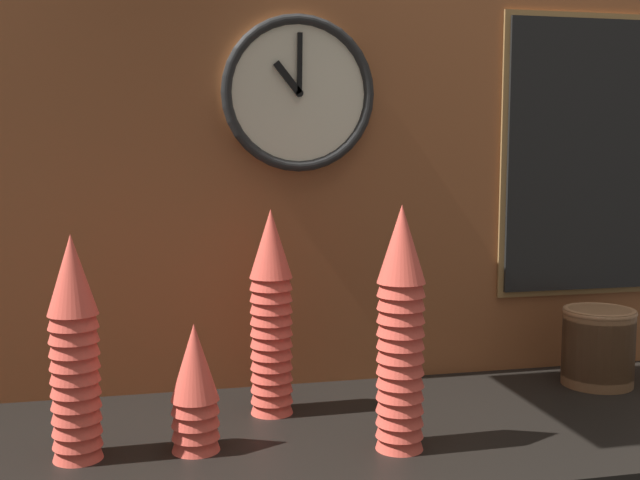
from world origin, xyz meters
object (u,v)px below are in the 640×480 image
at_px(cup_stack_left, 74,348).
at_px(wall_clock, 298,93).
at_px(cup_stack_center_left, 195,388).
at_px(cup_stack_center, 271,312).
at_px(menu_board, 590,156).
at_px(bowl_stack_far_right, 598,345).
at_px(cup_stack_center_right, 401,329).

xyz_separation_m(cup_stack_left, wall_clock, (0.39, 0.28, 0.39)).
xyz_separation_m(cup_stack_center_left, cup_stack_left, (-0.17, 0.01, 0.07)).
xyz_separation_m(cup_stack_center_left, cup_stack_center, (0.14, 0.15, 0.08)).
height_order(cup_stack_center_left, menu_board, menu_board).
bearing_deg(cup_stack_left, cup_stack_center, 23.99).
bearing_deg(wall_clock, bowl_stack_far_right, -11.83).
bearing_deg(bowl_stack_far_right, cup_stack_center_right, -154.27).
distance_m(bowl_stack_far_right, menu_board, 0.39).
height_order(cup_stack_center, menu_board, menu_board).
bearing_deg(bowl_stack_far_right, cup_stack_center, -177.84).
xyz_separation_m(cup_stack_center_left, bowl_stack_far_right, (0.78, 0.17, -0.02)).
bearing_deg(wall_clock, menu_board, 0.84).
height_order(cup_stack_center_left, bowl_stack_far_right, cup_stack_center_left).
height_order(cup_stack_left, wall_clock, wall_clock).
bearing_deg(cup_stack_center_right, cup_stack_left, 171.93).
bearing_deg(cup_stack_center, menu_board, 12.45).
relative_size(cup_stack_center_left, wall_clock, 0.68).
bearing_deg(bowl_stack_far_right, wall_clock, 168.17).
height_order(cup_stack_center_left, wall_clock, wall_clock).
relative_size(cup_stack_center, menu_board, 0.62).
bearing_deg(cup_stack_center_left, cup_stack_left, 178.14).
distance_m(cup_stack_center_left, cup_stack_center, 0.22).
height_order(cup_stack_center_left, cup_stack_center, cup_stack_center).
xyz_separation_m(cup_stack_left, cup_stack_center, (0.31, 0.14, 0.01)).
height_order(cup_stack_left, bowl_stack_far_right, cup_stack_left).
bearing_deg(cup_stack_center_left, bowl_stack_far_right, 12.19).
bearing_deg(cup_stack_center, cup_stack_left, -156.01).
bearing_deg(cup_stack_center_left, wall_clock, 52.81).
distance_m(cup_stack_center_right, wall_clock, 0.52).
bearing_deg(cup_stack_center, bowl_stack_far_right, 2.16).
height_order(cup_stack_center_right, cup_stack_left, cup_stack_center_right).
xyz_separation_m(cup_stack_center_left, wall_clock, (0.22, 0.29, 0.46)).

